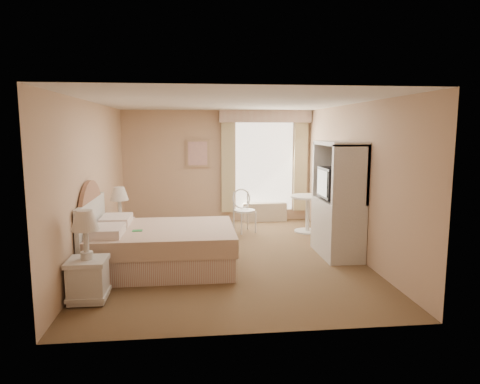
{
  "coord_description": "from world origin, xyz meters",
  "views": [
    {
      "loc": [
        -0.55,
        -6.85,
        2.08
      ],
      "look_at": [
        0.23,
        0.3,
        1.02
      ],
      "focal_mm": 32.0,
      "sensor_mm": 36.0,
      "label": 1
    }
  ],
  "objects": [
    {
      "name": "room",
      "position": [
        0.0,
        0.0,
        1.25
      ],
      "size": [
        4.21,
        5.51,
        2.51
      ],
      "color": "brown",
      "rests_on": "ground"
    },
    {
      "name": "nightstand_far",
      "position": [
        -1.84,
        0.67,
        0.41
      ],
      "size": [
        0.44,
        0.44,
        1.07
      ],
      "color": "silver",
      "rests_on": "room"
    },
    {
      "name": "framed_art",
      "position": [
        -0.45,
        2.71,
        1.55
      ],
      "size": [
        0.52,
        0.04,
        0.62
      ],
      "color": "tan",
      "rests_on": "room"
    },
    {
      "name": "cafe_chair",
      "position": [
        0.45,
        1.68,
        0.51
      ],
      "size": [
        0.55,
        0.55,
        0.88
      ],
      "rotation": [
        0.0,
        0.0,
        0.39
      ],
      "color": "silver",
      "rests_on": "room"
    },
    {
      "name": "bed",
      "position": [
        -1.12,
        -0.51,
        0.35
      ],
      "size": [
        2.12,
        1.64,
        1.45
      ],
      "color": "tan",
      "rests_on": "room"
    },
    {
      "name": "window",
      "position": [
        1.05,
        2.65,
        1.34
      ],
      "size": [
        2.05,
        0.22,
        2.51
      ],
      "color": "white",
      "rests_on": "room"
    },
    {
      "name": "nightstand_near",
      "position": [
        -1.84,
        -1.71,
        0.42
      ],
      "size": [
        0.46,
        0.46,
        1.11
      ],
      "color": "silver",
      "rests_on": "room"
    },
    {
      "name": "round_table",
      "position": [
        1.75,
        1.5,
        0.5
      ],
      "size": [
        0.71,
        0.71,
        0.75
      ],
      "color": "silver",
      "rests_on": "room"
    },
    {
      "name": "armoire",
      "position": [
        1.81,
        -0.14,
        0.78
      ],
      "size": [
        0.57,
        1.14,
        1.89
      ],
      "color": "silver",
      "rests_on": "room"
    }
  ]
}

